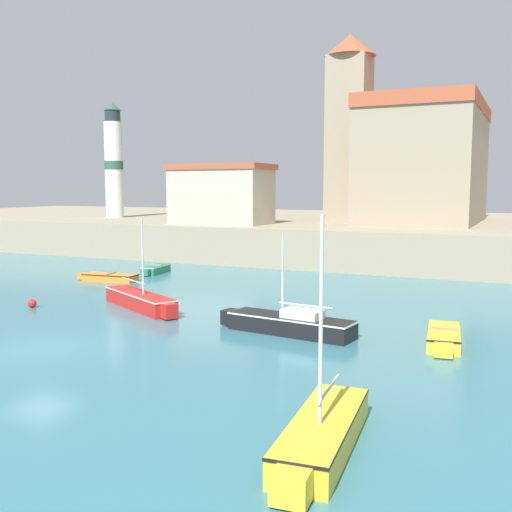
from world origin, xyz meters
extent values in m
plane|color=teal|center=(0.00, 0.00, 0.00)|extent=(200.00, 200.00, 0.00)
cube|color=gray|center=(0.00, 45.20, 1.55)|extent=(120.00, 40.00, 3.11)
cube|color=orange|center=(-8.55, 15.03, 0.24)|extent=(3.82, 1.69, 0.48)
cube|color=orange|center=(-10.67, 14.79, 0.24)|extent=(0.65, 0.77, 0.41)
cube|color=black|center=(-8.55, 15.03, 0.44)|extent=(3.85, 1.71, 0.07)
cube|color=#997F5B|center=(-8.55, 15.03, 0.52)|extent=(0.32, 1.11, 0.08)
cube|color=black|center=(8.11, 6.43, 0.39)|extent=(5.81, 2.16, 0.78)
cube|color=black|center=(4.97, 6.83, 0.39)|extent=(0.75, 0.88, 0.66)
cube|color=white|center=(8.11, 6.43, 0.74)|extent=(5.87, 2.18, 0.07)
cylinder|color=silver|center=(7.68, 6.49, 2.54)|extent=(0.10, 0.10, 3.53)
cylinder|color=silver|center=(8.81, 6.34, 1.33)|extent=(2.54, 0.40, 0.08)
cube|color=silver|center=(8.67, 6.36, 0.96)|extent=(1.82, 1.23, 0.36)
cube|color=#237A4C|center=(-7.92, 19.52, 0.29)|extent=(1.47, 3.02, 0.57)
cube|color=#237A4C|center=(-7.68, 17.85, 0.29)|extent=(0.65, 0.56, 0.49)
cube|color=white|center=(-7.92, 19.52, 0.53)|extent=(1.48, 3.05, 0.07)
cube|color=#997F5B|center=(-7.92, 19.52, 0.61)|extent=(0.92, 0.33, 0.08)
cube|color=yellow|center=(13.08, -3.93, 0.38)|extent=(1.88, 5.12, 0.75)
cube|color=yellow|center=(13.36, -6.74, 0.38)|extent=(0.83, 0.70, 0.64)
cube|color=black|center=(13.08, -3.93, 0.71)|extent=(1.90, 5.17, 0.07)
cylinder|color=silver|center=(13.12, -4.31, 3.24)|extent=(0.10, 0.10, 4.98)
cylinder|color=silver|center=(13.02, -3.31, 1.30)|extent=(0.30, 2.25, 0.08)
cube|color=red|center=(-1.16, 8.21, 0.41)|extent=(5.91, 4.01, 0.83)
cube|color=red|center=(1.74, 6.62, 0.41)|extent=(0.83, 0.88, 0.70)
cube|color=white|center=(-1.16, 8.21, 0.79)|extent=(5.97, 4.05, 0.07)
cylinder|color=silver|center=(-0.77, 7.99, 2.80)|extent=(0.10, 0.10, 3.95)
cylinder|color=silver|center=(-1.83, 8.57, 1.38)|extent=(2.43, 1.38, 0.08)
cube|color=yellow|center=(14.38, 7.48, 0.29)|extent=(1.72, 3.73, 0.57)
cube|color=yellow|center=(14.65, 5.42, 0.29)|extent=(0.76, 0.65, 0.49)
cube|color=black|center=(14.38, 7.48, 0.53)|extent=(1.74, 3.77, 0.07)
cube|color=#997F5B|center=(14.38, 7.48, 0.61)|extent=(1.09, 0.34, 0.08)
cube|color=black|center=(14.13, 9.39, 0.34)|extent=(0.22, 0.22, 0.36)
sphere|color=red|center=(-6.45, 5.94, 0.23)|extent=(0.46, 0.46, 0.46)
cube|color=gray|center=(8.00, 40.42, 8.02)|extent=(9.67, 17.22, 9.82)
cube|color=#B25133|center=(8.00, 40.42, 13.53)|extent=(9.87, 17.57, 1.20)
cube|color=gray|center=(1.34, 37.84, 10.73)|extent=(3.65, 3.65, 15.24)
cone|color=#B25133|center=(1.34, 37.84, 19.34)|extent=(4.75, 4.75, 2.00)
cylinder|color=silver|center=(-24.00, 35.27, 8.22)|extent=(1.93, 1.93, 10.23)
cylinder|color=#2D5647|center=(-24.00, 35.27, 8.74)|extent=(1.99, 1.99, 0.90)
cylinder|color=#262D33|center=(-24.00, 35.27, 13.94)|extent=(1.64, 1.64, 1.20)
cone|color=#2D5647|center=(-24.00, 35.27, 14.94)|extent=(1.84, 1.84, 0.80)
cube|color=#BCB29E|center=(-8.00, 29.99, 5.50)|extent=(8.49, 4.78, 4.78)
cube|color=#B25133|center=(-8.00, 29.99, 8.14)|extent=(8.91, 5.02, 0.50)
camera|label=1|loc=(17.53, -17.30, 6.32)|focal=42.00mm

